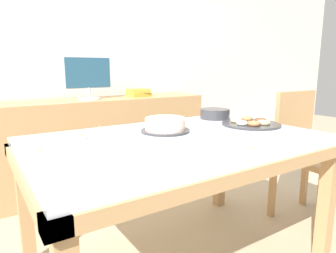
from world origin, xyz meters
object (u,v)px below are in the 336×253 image
plate_stack (215,114)px  tealight_left_edge (40,153)px  tealight_centre (100,129)px  chair (306,149)px  tealight_right_edge (250,150)px  tealight_near_front (83,137)px  pastry_platter (251,123)px  computer_monitor (88,78)px  book_stack (138,93)px  cake_chocolate_round (165,125)px

plate_stack → tealight_left_edge: 1.27m
plate_stack → tealight_centre: plate_stack is taller
chair → tealight_left_edge: 1.80m
tealight_right_edge → tealight_near_front: same height
pastry_platter → computer_monitor: bearing=113.5°
tealight_right_edge → book_stack: bearing=77.7°
computer_monitor → pastry_platter: computer_monitor is taller
tealight_centre → tealight_left_edge: size_ratio=1.00×
book_stack → tealight_right_edge: (-0.39, -1.78, -0.11)m
book_stack → tealight_right_edge: 1.82m
chair → tealight_left_edge: size_ratio=23.50×
plate_stack → tealight_right_edge: bearing=-122.0°
tealight_right_edge → chair: bearing=19.7°
chair → computer_monitor: size_ratio=2.22×
pastry_platter → plate_stack: bearing=92.8°
cake_chocolate_round → pastry_platter: 0.58m
cake_chocolate_round → tealight_near_front: bearing=170.5°
computer_monitor → tealight_centre: bearing=-105.7°
chair → computer_monitor: bearing=128.5°
tealight_right_edge → tealight_near_front: size_ratio=1.00×
cake_chocolate_round → tealight_left_edge: size_ratio=6.97×
tealight_centre → tealight_right_edge: (0.38, -0.79, 0.00)m
chair → tealight_centre: bearing=162.9°
chair → tealight_left_edge: bearing=177.1°
tealight_right_edge → tealight_near_front: bearing=129.7°
cake_chocolate_round → plate_stack: cake_chocolate_round is taller
computer_monitor → plate_stack: 1.20m
tealight_left_edge → tealight_near_front: (0.24, 0.18, 0.00)m
chair → cake_chocolate_round: (-1.09, 0.20, 0.26)m
computer_monitor → book_stack: bearing=0.2°
tealight_centre → book_stack: bearing=52.0°
chair → cake_chocolate_round: 1.14m
plate_stack → tealight_near_front: size_ratio=5.25×
chair → computer_monitor: 1.87m
computer_monitor → cake_chocolate_round: computer_monitor is taller
pastry_platter → tealight_right_edge: pastry_platter is taller
computer_monitor → tealight_right_edge: 1.80m
cake_chocolate_round → plate_stack: size_ratio=1.33×
book_stack → tealight_near_front: bearing=-128.8°
cake_chocolate_round → tealight_near_front: cake_chocolate_round is taller
chair → cake_chocolate_round: size_ratio=3.37×
cake_chocolate_round → tealight_left_edge: cake_chocolate_round is taller
pastry_platter → tealight_centre: 0.94m
pastry_platter → tealight_right_edge: (-0.48, -0.42, -0.00)m
pastry_platter → tealight_left_edge: bearing=178.6°
chair → plate_stack: (-0.55, 0.38, 0.26)m
plate_stack → pastry_platter: bearing=-87.2°
tealight_right_edge → tealight_near_front: 0.83m
plate_stack → tealight_left_edge: (-1.23, -0.29, -0.02)m
plate_stack → tealight_centre: size_ratio=5.25×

